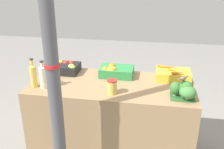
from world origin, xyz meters
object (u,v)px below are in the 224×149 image
at_px(juice_bottle_golden, 33,75).
at_px(juice_bottle_cloudy, 43,76).
at_px(apple_crate, 63,68).
at_px(sparrow_bird, 184,78).
at_px(carrot_crate, 173,75).
at_px(pickle_jar, 112,87).
at_px(support_pole, 53,79).
at_px(orange_crate, 116,71).
at_px(broccoli_pile, 184,90).

height_order(juice_bottle_golden, juice_bottle_cloudy, juice_bottle_golden).
xyz_separation_m(apple_crate, sparrow_bird, (1.29, -0.42, 0.14)).
xyz_separation_m(carrot_crate, pickle_jar, (-0.59, -0.45, 0.02)).
bearing_deg(pickle_jar, sparrow_bird, 2.49).
distance_m(support_pole, apple_crate, 0.99).
height_order(support_pole, carrot_crate, support_pole).
distance_m(juice_bottle_cloudy, pickle_jar, 0.69).
bearing_deg(orange_crate, pickle_jar, -85.55).
bearing_deg(pickle_jar, juice_bottle_cloudy, 178.76).
relative_size(support_pole, sparrow_bird, 21.80).
distance_m(carrot_crate, broccoli_pile, 0.45).
distance_m(orange_crate, sparrow_bird, 0.81).
distance_m(apple_crate, carrot_crate, 1.23).
distance_m(carrot_crate, sparrow_bird, 0.45).
height_order(apple_crate, sparrow_bird, sparrow_bird).
bearing_deg(carrot_crate, juice_bottle_cloudy, -161.25).
relative_size(support_pole, broccoli_pile, 9.89).
xyz_separation_m(broccoli_pile, sparrow_bird, (-0.02, 0.02, 0.11)).
height_order(support_pole, juice_bottle_cloudy, support_pole).
height_order(orange_crate, juice_bottle_cloudy, juice_bottle_cloudy).
distance_m(orange_crate, broccoli_pile, 0.82).
xyz_separation_m(broccoli_pile, juice_bottle_golden, (-1.46, 0.00, 0.04)).
xyz_separation_m(support_pole, broccoli_pile, (1.04, 0.47, -0.23)).
xyz_separation_m(carrot_crate, juice_bottle_cloudy, (-1.28, -0.43, 0.07)).
xyz_separation_m(carrot_crate, sparrow_bird, (0.06, -0.42, 0.14)).
distance_m(broccoli_pile, juice_bottle_golden, 1.46).
height_order(orange_crate, juice_bottle_golden, juice_bottle_golden).
distance_m(support_pole, orange_crate, 1.00).
bearing_deg(carrot_crate, apple_crate, -179.88).
relative_size(broccoli_pile, sparrow_bird, 2.20).
relative_size(apple_crate, pickle_jar, 2.60).
relative_size(juice_bottle_golden, juice_bottle_cloudy, 1.06).
xyz_separation_m(pickle_jar, sparrow_bird, (0.65, 0.03, 0.12)).
xyz_separation_m(orange_crate, pickle_jar, (0.03, -0.44, 0.01)).
bearing_deg(orange_crate, sparrow_bird, -31.05).
bearing_deg(orange_crate, support_pole, -110.53).
height_order(carrot_crate, sparrow_bird, sparrow_bird).
height_order(broccoli_pile, juice_bottle_cloudy, juice_bottle_cloudy).
distance_m(support_pole, carrot_crate, 1.35).
bearing_deg(juice_bottle_golden, broccoli_pile, -0.19).
bearing_deg(apple_crate, orange_crate, -0.68).
relative_size(orange_crate, pickle_jar, 2.60).
xyz_separation_m(support_pole, carrot_crate, (0.96, 0.91, -0.26)).
relative_size(apple_crate, juice_bottle_golden, 1.21).
relative_size(apple_crate, carrot_crate, 1.00).
distance_m(broccoli_pile, sparrow_bird, 0.11).
bearing_deg(orange_crate, juice_bottle_cloudy, -147.16).
height_order(apple_crate, broccoli_pile, broccoli_pile).
bearing_deg(broccoli_pile, carrot_crate, 99.84).
relative_size(orange_crate, juice_bottle_cloudy, 1.29).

